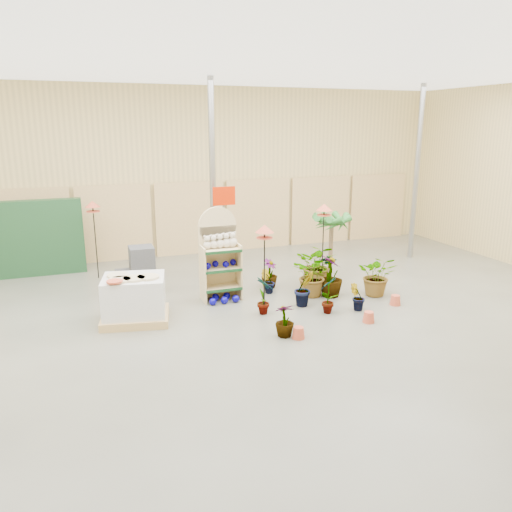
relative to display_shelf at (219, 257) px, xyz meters
The scene contains 25 objects.
room 1.85m from the display_shelf, 77.84° to the right, with size 15.20×12.10×4.70m.
display_shelf is the anchor object (origin of this frame).
teddy_bears 0.35m from the display_shelf, 71.76° to the right, with size 0.71×0.19×0.31m.
gazing_balls_shelf 0.16m from the display_shelf, 90.00° to the right, with size 0.70×0.24×0.13m.
gazing_balls_floor 0.86m from the display_shelf, 94.12° to the right, with size 0.63×0.39×0.15m.
pallet_stack 2.00m from the display_shelf, 158.19° to the right, with size 1.36×1.20×0.88m.
charcoal_planters 1.85m from the display_shelf, 149.67° to the left, with size 0.80×0.50×1.00m.
trellis_stock 4.67m from the display_shelf, 139.22° to the left, with size 2.00×0.30×1.80m, color #183D1F.
offer_sign 1.15m from the display_shelf, 66.01° to the left, with size 0.50×0.08×2.20m.
bird_table_front 1.54m from the display_shelf, 67.45° to the right, with size 0.34×0.34×1.73m.
bird_table_right 2.45m from the display_shelf, ahead, with size 0.34×0.34×1.87m.
bird_table_back 3.35m from the display_shelf, 135.10° to the left, with size 0.34×0.34×1.82m.
palm 2.89m from the display_shelf, ahead, with size 0.70×0.70×1.63m.
potted_plant_0 1.41m from the display_shelf, 66.75° to the right, with size 0.40×0.27×0.76m, color #276625.
potted_plant_1 1.85m from the display_shelf, 36.68° to the right, with size 0.40×0.32×0.73m, color #276625.
potted_plant_2 2.01m from the display_shelf, 18.10° to the right, with size 0.81×0.71×0.90m, color #276625.
potted_plant_3 2.36m from the display_shelf, 18.47° to the right, with size 0.49×0.49×0.88m, color #276625.
potted_plant_4 2.57m from the display_shelf, ahead, with size 0.37×0.25×0.71m, color #276625.
potted_plant_5 1.20m from the display_shelf, ahead, with size 0.29×0.23×0.52m, color #276625.
potted_plant_6 2.29m from the display_shelf, ahead, with size 0.88×0.76×0.98m, color #276625.
potted_plant_7 2.41m from the display_shelf, 78.08° to the right, with size 0.33×0.33×0.58m, color #276625.
potted_plant_8 2.36m from the display_shelf, 42.79° to the right, with size 0.39×0.26×0.74m, color #276625.
potted_plant_9 2.88m from the display_shelf, 35.99° to the right, with size 0.30×0.24×0.54m, color #276625.
potted_plant_10 3.33m from the display_shelf, 17.96° to the right, with size 0.79×0.69×0.88m, color #276625.
potted_plant_11 1.35m from the display_shelf, 11.61° to the left, with size 0.36×0.36×0.65m, color #276625.
Camera 1 is at (-2.96, -7.36, 3.49)m, focal length 35.00 mm.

